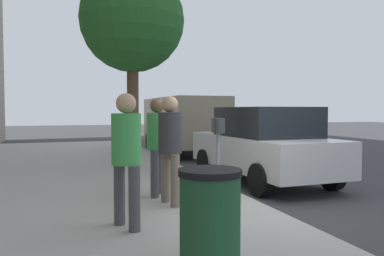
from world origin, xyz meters
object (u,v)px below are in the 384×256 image
(parked_van_far, at_px, (183,121))
(street_tree, at_px, (132,21))
(parking_meter, at_px, (218,141))
(trash_bin, at_px, (210,223))
(pedestrian_bystander, at_px, (126,149))
(parked_sedan_near, at_px, (263,144))
(pedestrian_at_meter, at_px, (170,141))
(parking_officer, at_px, (157,138))

(parked_van_far, relative_size, street_tree, 0.96)
(parking_meter, distance_m, trash_bin, 3.27)
(parked_van_far, distance_m, trash_bin, 11.69)
(parked_van_far, distance_m, street_tree, 5.46)
(street_tree, bearing_deg, pedestrian_bystander, 169.29)
(parked_sedan_near, relative_size, trash_bin, 4.41)
(pedestrian_at_meter, height_order, parked_sedan_near, pedestrian_at_meter)
(pedestrian_bystander, xyz_separation_m, parked_van_far, (9.46, -3.71, 0.06))
(trash_bin, bearing_deg, parked_sedan_near, -33.69)
(pedestrian_at_meter, height_order, parked_van_far, parked_van_far)
(pedestrian_bystander, height_order, trash_bin, pedestrian_bystander)
(trash_bin, bearing_deg, parking_meter, -23.74)
(pedestrian_at_meter, xyz_separation_m, parked_sedan_near, (2.03, -2.83, -0.30))
(parked_sedan_near, bearing_deg, pedestrian_at_meter, 125.68)
(pedestrian_at_meter, xyz_separation_m, parked_van_far, (8.42, -2.83, 0.06))
(pedestrian_at_meter, height_order, pedestrian_bystander, pedestrian_at_meter)
(parking_officer, xyz_separation_m, parked_sedan_near, (1.31, -2.87, -0.29))
(parking_meter, height_order, pedestrian_bystander, pedestrian_bystander)
(pedestrian_bystander, height_order, street_tree, street_tree)
(pedestrian_bystander, distance_m, parked_van_far, 10.16)
(parked_van_far, xyz_separation_m, street_tree, (-3.81, 2.64, 2.89))
(parking_officer, relative_size, parked_van_far, 0.34)
(street_tree, bearing_deg, parking_meter, -170.82)
(pedestrian_bystander, bearing_deg, parking_meter, 12.57)
(pedestrian_at_meter, bearing_deg, pedestrian_bystander, -138.90)
(trash_bin, bearing_deg, parked_van_far, -16.01)
(parking_meter, bearing_deg, parking_officer, 59.31)
(pedestrian_at_meter, relative_size, parked_sedan_near, 0.40)
(parking_meter, distance_m, pedestrian_at_meter, 0.93)
(pedestrian_at_meter, bearing_deg, trash_bin, -106.76)
(street_tree, relative_size, trash_bin, 5.41)
(parking_meter, bearing_deg, pedestrian_bystander, 123.90)
(parked_van_far, bearing_deg, parking_meter, 166.93)
(parking_meter, relative_size, parked_sedan_near, 0.32)
(parked_sedan_near, bearing_deg, street_tree, 45.70)
(parking_meter, height_order, pedestrian_at_meter, pedestrian_at_meter)
(pedestrian_bystander, bearing_deg, trash_bin, -95.80)
(pedestrian_at_meter, relative_size, trash_bin, 1.76)
(parked_sedan_near, bearing_deg, trash_bin, 146.31)
(parking_meter, xyz_separation_m, pedestrian_at_meter, (-0.16, 0.91, 0.03))
(parking_officer, relative_size, parked_sedan_near, 0.40)
(parking_meter, xyz_separation_m, parked_sedan_near, (1.87, -1.92, -0.27))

